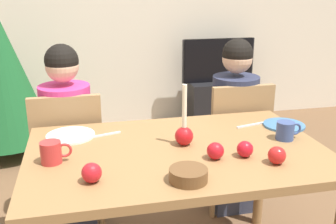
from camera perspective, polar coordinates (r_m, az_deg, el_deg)
The scene contains 21 objects.
back_wall at distance 4.29m, azimuth -7.36°, elevation 15.33°, with size 6.40×0.10×2.60m, color beige.
dining_table at distance 1.91m, azimuth 1.34°, elevation -7.64°, with size 1.40×0.90×0.75m.
chair_left at distance 2.48m, azimuth -14.07°, elevation -5.86°, with size 0.40×0.40×0.90m.
chair_right at distance 2.66m, azimuth 9.62°, elevation -3.87°, with size 0.40×0.40×0.90m.
person_left_child at distance 2.49m, azimuth -14.16°, elevation -4.34°, with size 0.30×0.30×1.17m.
person_right_child at distance 2.67m, azimuth 9.42°, elevation -2.47°, with size 0.30×0.30×1.17m.
tv_stand at distance 4.41m, azimuth 7.02°, elevation 1.39°, with size 0.64×0.40×0.48m, color black.
tv at distance 4.30m, azimuth 7.25°, elevation 7.41°, with size 0.79×0.05×0.46m.
christmas_tree at distance 3.76m, azimuth -23.09°, elevation 5.19°, with size 0.81×0.81×1.44m.
candle_centerpiece at distance 1.90m, azimuth 2.34°, elevation -2.96°, with size 0.09×0.09×0.30m.
plate_left at distance 2.08m, azimuth -13.88°, elevation -3.30°, with size 0.24×0.24×0.01m, color white.
plate_right at distance 2.25m, azimuth 16.39°, elevation -1.82°, with size 0.22×0.22×0.01m, color teal.
mug_left at distance 1.79m, azimuth -16.42°, elevation -5.60°, with size 0.14×0.09×0.10m.
mug_right at distance 2.06m, azimuth 16.60°, elevation -2.56°, with size 0.13×0.09×0.09m.
fork_left at distance 2.06m, azimuth -9.23°, elevation -3.29°, with size 0.18×0.01×0.01m, color silver.
fork_right at distance 2.22m, azimuth 11.83°, elevation -1.86°, with size 0.18×0.01×0.01m, color silver.
bowl_walnuts at distance 1.58m, azimuth 2.96°, elevation -9.05°, with size 0.15×0.15×0.05m, color brown.
apple_near_candle at distance 1.77m, azimuth 6.85°, elevation -5.58°, with size 0.08×0.08×0.08m, color red.
apple_by_left_plate at distance 1.81m, azimuth 11.04°, elevation -5.27°, with size 0.07×0.07×0.07m, color red.
apple_by_right_mug at distance 1.78m, azimuth 15.43°, elevation -6.04°, with size 0.08×0.08×0.08m, color red.
apple_far_edge at distance 1.59m, azimuth -10.96°, elevation -8.60°, with size 0.08×0.08×0.08m, color red.
Camera 1 is at (-0.42, -1.67, 1.49)m, focal length 42.26 mm.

